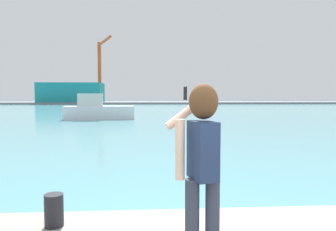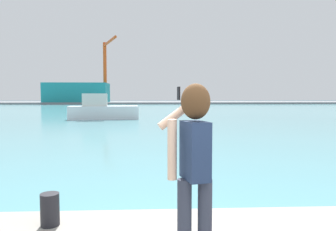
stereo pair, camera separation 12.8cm
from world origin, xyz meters
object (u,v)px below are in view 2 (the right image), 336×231
at_px(boat_moored, 102,110).
at_px(port_crane, 106,64).
at_px(warehouse_left, 77,93).
at_px(person_photographer, 194,154).
at_px(harbor_bollard, 50,209).

height_order(boat_moored, port_crane, port_crane).
bearing_deg(boat_moored, warehouse_left, 98.73).
relative_size(person_photographer, harbor_bollard, 4.29).
height_order(harbor_bollard, port_crane, port_crane).
distance_m(harbor_bollard, port_crane, 87.61).
bearing_deg(harbor_bollard, warehouse_left, 103.49).
bearing_deg(warehouse_left, person_photographer, -75.60).
distance_m(warehouse_left, port_crane, 11.64).
bearing_deg(boat_moored, person_photographer, -85.92).
xyz_separation_m(harbor_bollard, boat_moored, (-3.67, 26.16, 0.09)).
height_order(person_photographer, boat_moored, boat_moored).
bearing_deg(boat_moored, port_crane, 91.05).
distance_m(person_photographer, warehouse_left, 89.16).
relative_size(person_photographer, warehouse_left, 0.10).
bearing_deg(harbor_bollard, boat_moored, 97.99).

